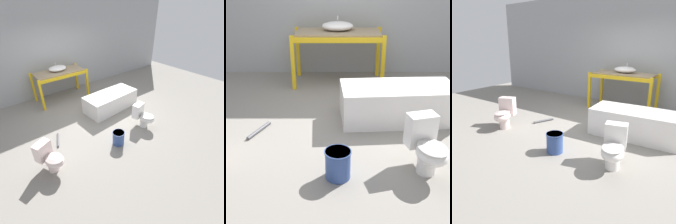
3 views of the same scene
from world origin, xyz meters
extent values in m
plane|color=gray|center=(0.00, 0.00, 0.00)|extent=(12.00, 12.00, 0.00)
cube|color=#9EA0A3|center=(0.00, 2.31, 1.60)|extent=(10.80, 0.08, 3.20)
cube|color=yellow|center=(-1.02, 1.27, 0.51)|extent=(0.07, 0.07, 1.01)
cube|color=yellow|center=(0.64, 1.27, 0.51)|extent=(0.07, 0.07, 1.01)
cube|color=yellow|center=(-1.02, 2.06, 0.51)|extent=(0.07, 0.07, 1.01)
cube|color=yellow|center=(0.64, 2.06, 0.51)|extent=(0.07, 0.07, 1.01)
cube|color=yellow|center=(-0.19, 1.27, 0.93)|extent=(1.66, 0.06, 0.09)
cube|color=yellow|center=(-0.19, 2.06, 0.93)|extent=(1.66, 0.06, 0.09)
cube|color=#998466|center=(-0.19, 1.66, 0.99)|extent=(1.59, 0.72, 0.04)
ellipsoid|color=white|center=(-0.20, 1.72, 1.10)|extent=(0.60, 0.46, 0.17)
cylinder|color=silver|center=(-0.20, 1.85, 1.22)|extent=(0.02, 0.02, 0.08)
cube|color=white|center=(0.71, 0.01, 0.27)|extent=(1.74, 0.88, 0.54)
cube|color=beige|center=(0.71, 0.01, 0.43)|extent=(1.66, 0.79, 0.23)
cylinder|color=silver|center=(-1.76, -1.19, 0.10)|extent=(0.22, 0.22, 0.20)
ellipsoid|color=silver|center=(-1.73, -1.26, 0.30)|extent=(0.47, 0.51, 0.23)
ellipsoid|color=#BBA7A3|center=(-1.73, -1.26, 0.38)|extent=(0.45, 0.49, 0.03)
cube|color=silver|center=(-1.85, -1.00, 0.45)|extent=(0.38, 0.31, 0.40)
cylinder|color=white|center=(0.82, -1.33, 0.10)|extent=(0.22, 0.22, 0.20)
ellipsoid|color=white|center=(0.84, -1.40, 0.30)|extent=(0.43, 0.48, 0.23)
ellipsoid|color=beige|center=(0.84, -1.40, 0.38)|extent=(0.40, 0.46, 0.03)
cube|color=white|center=(0.77, -1.13, 0.45)|extent=(0.37, 0.27, 0.40)
cylinder|color=#334C8C|center=(-0.19, -1.42, 0.17)|extent=(0.28, 0.28, 0.34)
cylinder|color=#334C8C|center=(-0.19, -1.42, 0.34)|extent=(0.30, 0.30, 0.02)
cylinder|color=#4C4C51|center=(-1.32, -0.39, 0.02)|extent=(0.25, 0.49, 0.05)
camera|label=1|loc=(-2.36, -3.86, 2.99)|focal=28.00mm
camera|label=2|loc=(-0.19, -4.28, 2.21)|focal=50.00mm
camera|label=3|loc=(1.89, -4.10, 1.82)|focal=35.00mm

